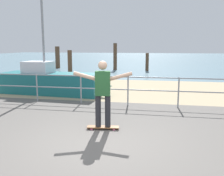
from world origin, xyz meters
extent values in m
cube|color=#605B56|center=(0.00, -1.00, 0.00)|extent=(24.00, 10.00, 0.04)
cube|color=tan|center=(0.00, 7.00, 0.00)|extent=(24.00, 6.00, 0.04)
cube|color=slate|center=(0.00, 35.00, 0.00)|extent=(72.00, 50.00, 0.04)
cylinder|color=gray|center=(-3.18, 3.60, 0.53)|extent=(0.05, 0.05, 1.05)
cylinder|color=gray|center=(-1.48, 3.60, 0.53)|extent=(0.05, 0.05, 1.05)
cylinder|color=gray|center=(0.22, 3.60, 0.53)|extent=(0.05, 0.05, 1.05)
cylinder|color=gray|center=(1.92, 3.60, 0.53)|extent=(0.05, 0.05, 1.05)
cylinder|color=gray|center=(-0.63, 3.60, 1.02)|extent=(11.91, 0.04, 0.04)
cylinder|color=gray|center=(-0.63, 3.60, 0.58)|extent=(11.91, 0.04, 0.04)
cube|color=#19666B|center=(-3.33, 5.21, 0.45)|extent=(4.50, 1.74, 0.90)
cone|color=#19666B|center=(-1.14, 5.04, 0.45)|extent=(1.16, 0.85, 0.77)
cylinder|color=gray|center=(-3.63, 5.23, 2.73)|extent=(0.10, 0.10, 3.66)
cube|color=silver|center=(-3.93, 5.26, 1.15)|extent=(1.27, 0.99, 0.50)
cube|color=brown|center=(-0.09, 1.00, 0.07)|extent=(0.82, 0.29, 0.02)
cylinder|color=#E5598C|center=(-0.36, 0.89, 0.03)|extent=(0.06, 0.04, 0.06)
cylinder|color=#E5598C|center=(-0.37, 1.05, 0.03)|extent=(0.06, 0.04, 0.06)
cylinder|color=#E5598C|center=(0.20, 0.96, 0.03)|extent=(0.06, 0.04, 0.06)
cylinder|color=#E5598C|center=(0.18, 1.11, 0.03)|extent=(0.06, 0.04, 0.06)
cylinder|color=#26262B|center=(-0.21, 0.99, 0.48)|extent=(0.14, 0.14, 0.80)
cylinder|color=#26262B|center=(0.03, 1.02, 0.48)|extent=(0.14, 0.14, 0.80)
cube|color=#26592D|center=(-0.09, 1.00, 1.18)|extent=(0.38, 0.24, 0.60)
sphere|color=tan|center=(-0.09, 1.00, 1.62)|extent=(0.22, 0.22, 0.22)
cylinder|color=tan|center=(-0.53, 0.95, 1.36)|extent=(0.56, 0.15, 0.23)
cylinder|color=tan|center=(0.36, 1.05, 1.36)|extent=(0.56, 0.15, 0.23)
cylinder|color=#513826|center=(-7.75, 16.50, 0.98)|extent=(0.40, 0.40, 1.96)
cylinder|color=#513826|center=(-5.07, 12.33, 0.87)|extent=(0.31, 0.31, 1.73)
cylinder|color=#513826|center=(-2.38, 15.92, 1.12)|extent=(0.30, 0.30, 2.25)
cylinder|color=#513826|center=(0.30, 15.65, 0.73)|extent=(0.26, 0.26, 1.45)
camera|label=1|loc=(1.25, -4.90, 2.11)|focal=40.19mm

